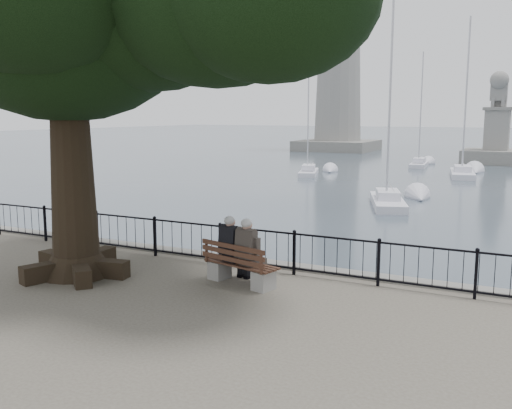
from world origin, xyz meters
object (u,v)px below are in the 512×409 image
Objects in this scene: bench at (240,270)px; lion_monument at (496,141)px; lighthouse at (339,55)px; person_left at (234,251)px; person_right at (251,255)px.

lion_monument is at bearing 87.91° from bench.
lighthouse is at bearing 148.90° from lion_monument.
bench is at bearing -92.09° from lion_monument.
person_left and person_right have the same top height.
person_right is at bearing 9.49° from bench.
bench is 0.45m from person_right.
person_left is 1.00× the size of person_right.
lighthouse is 25.40m from lion_monument.
person_left is 64.08m from lighthouse.
person_left is 48.57m from lion_monument.
bench is 64.35m from lighthouse.
lion_monument is at bearing 88.22° from person_right.
lighthouse is at bearing 106.55° from person_left.
person_left is at bearing -92.36° from lion_monument.
lighthouse is (-18.00, 60.59, 10.48)m from person_left.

